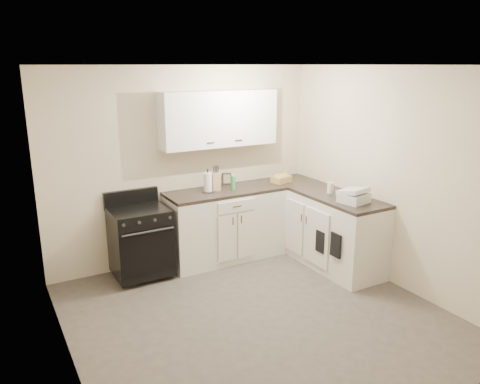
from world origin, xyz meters
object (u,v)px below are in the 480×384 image
paper_towel (208,182)px  countertop_grill (354,198)px  wicker_basket (281,179)px  knife_block (216,182)px  stove (141,241)px

paper_towel → countertop_grill: paper_towel is taller
paper_towel → countertop_grill: 1.81m
wicker_basket → countertop_grill: size_ratio=0.87×
wicker_basket → countertop_grill: countertop_grill is taller
knife_block → countertop_grill: (1.16, -1.28, -0.06)m
paper_towel → wicker_basket: paper_towel is taller
stove → wicker_basket: wicker_basket is taller
knife_block → countertop_grill: knife_block is taller
stove → countertop_grill: 2.58m
stove → countertop_grill: (2.21, -1.23, 0.53)m
knife_block → paper_towel: bearing=-163.3°
paper_towel → countertop_grill: bearing=-44.7°
wicker_basket → paper_towel: bearing=177.6°
countertop_grill → stove: bearing=139.4°
stove → paper_towel: (0.92, 0.05, 0.60)m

